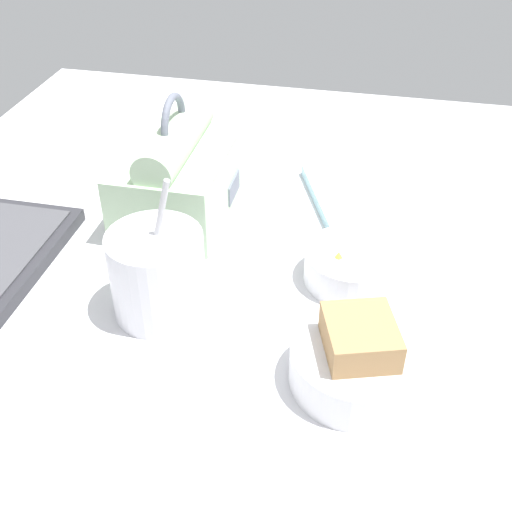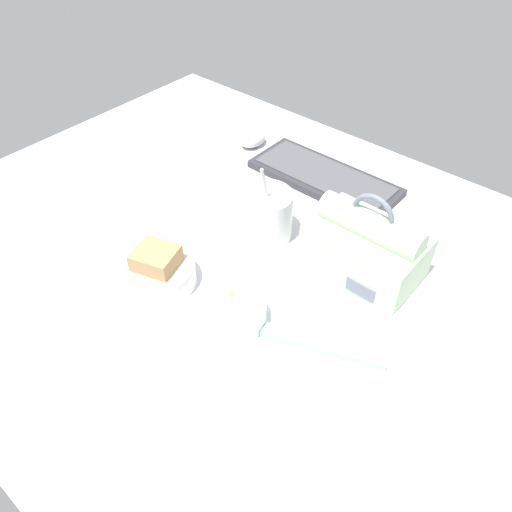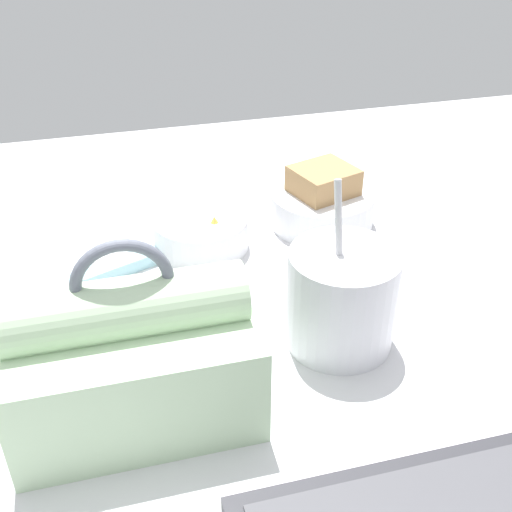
# 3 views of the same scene
# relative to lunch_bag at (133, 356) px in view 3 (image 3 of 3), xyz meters

# --- Properties ---
(desk_surface) EXTENTS (1.40, 1.10, 0.02)m
(desk_surface) POSITION_rel_lunch_bag_xyz_m (-0.21, -0.12, -0.07)
(desk_surface) COLOR silver
(desk_surface) RESTS_ON ground
(lunch_bag) EXTENTS (0.21, 0.14, 0.18)m
(lunch_bag) POSITION_rel_lunch_bag_xyz_m (0.00, 0.00, 0.00)
(lunch_bag) COLOR #B7D6AD
(lunch_bag) RESTS_ON desk_surface
(soup_cup) EXTENTS (0.11, 0.11, 0.18)m
(soup_cup) POSITION_rel_lunch_bag_xyz_m (-0.21, -0.04, -0.01)
(soup_cup) COLOR silver
(soup_cup) RESTS_ON desk_surface
(bento_bowl_sandwich) EXTENTS (0.14, 0.14, 0.08)m
(bento_bowl_sandwich) POSITION_rel_lunch_bag_xyz_m (-0.28, -0.28, -0.03)
(bento_bowl_sandwich) COLOR silver
(bento_bowl_sandwich) RESTS_ON desk_surface
(bento_bowl_snacks) EXTENTS (0.12, 0.12, 0.05)m
(bento_bowl_snacks) POSITION_rel_lunch_bag_xyz_m (-0.11, -0.26, -0.04)
(bento_bowl_snacks) COLOR silver
(bento_bowl_snacks) RESTS_ON desk_surface
(chopstick_case) EXTENTS (0.21, 0.10, 0.02)m
(chopstick_case) POSITION_rel_lunch_bag_xyz_m (0.05, -0.21, -0.05)
(chopstick_case) COLOR #99C6D6
(chopstick_case) RESTS_ON desk_surface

